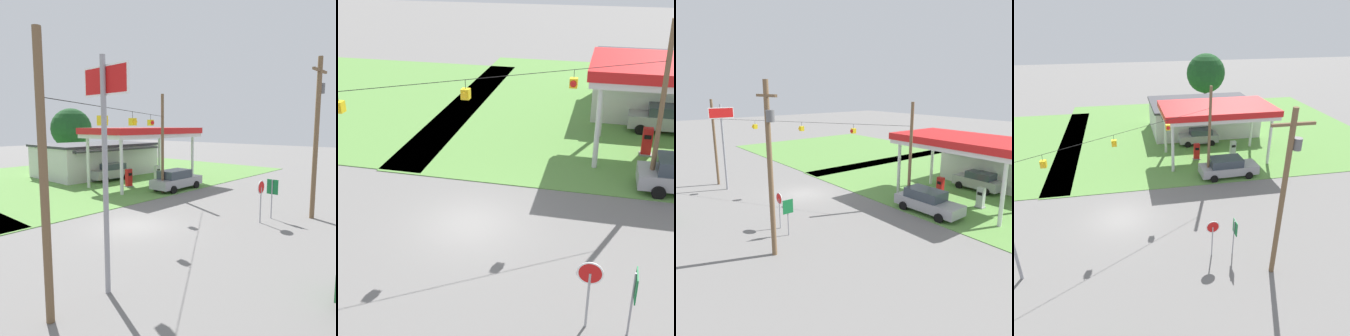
{
  "view_description": "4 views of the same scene",
  "coord_description": "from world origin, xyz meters",
  "views": [
    {
      "loc": [
        -12.01,
        -13.41,
        5.62
      ],
      "look_at": [
        4.8,
        1.73,
        2.7
      ],
      "focal_mm": 35.0,
      "sensor_mm": 36.0,
      "label": 1
    },
    {
      "loc": [
        5.42,
        -16.52,
        11.05
      ],
      "look_at": [
        1.38,
        0.9,
        2.41
      ],
      "focal_mm": 50.0,
      "sensor_mm": 36.0,
      "label": 2
    },
    {
      "loc": [
        24.11,
        -14.11,
        9.16
      ],
      "look_at": [
        3.1,
        2.15,
        2.67
      ],
      "focal_mm": 35.0,
      "sensor_mm": 36.0,
      "label": 3
    },
    {
      "loc": [
        0.64,
        -20.12,
        13.51
      ],
      "look_at": [
        4.86,
        2.17,
        2.59
      ],
      "focal_mm": 35.0,
      "sensor_mm": 36.0,
      "label": 4
    }
  ],
  "objects": [
    {
      "name": "car_at_pumps_front",
      "position": [
        9.57,
        5.06,
        0.93
      ],
      "size": [
        5.24,
        2.21,
        1.8
      ],
      "rotation": [
        0.0,
        0.0,
        0.03
      ],
      "color": "#9E9EA3",
      "rests_on": "ground"
    },
    {
      "name": "gas_station_store",
      "position": [
        10.31,
        17.8,
        1.82
      ],
      "size": [
        12.5,
        8.67,
        3.62
      ],
      "color": "silver",
      "rests_on": "ground"
    },
    {
      "name": "tree_behind_station",
      "position": [
        13.22,
        27.57,
        5.22
      ],
      "size": [
        5.62,
        5.62,
        8.05
      ],
      "color": "#4C3828",
      "rests_on": "ground"
    },
    {
      "name": "car_at_pumps_rear",
      "position": [
        8.87,
        13.34,
        0.92
      ],
      "size": [
        4.33,
        2.15,
        1.78
      ],
      "rotation": [
        0.0,
        0.0,
        3.13
      ],
      "color": "#9E9EA3",
      "rests_on": "ground"
    },
    {
      "name": "utility_pole_main",
      "position": [
        8.42,
        -6.9,
        5.37
      ],
      "size": [
        2.2,
        0.44,
        9.6
      ],
      "color": "brown",
      "rests_on": "ground"
    },
    {
      "name": "grass_verge_station_corner",
      "position": [
        11.57,
        17.82,
        0.02
      ],
      "size": [
        36.0,
        28.0,
        0.04
      ],
      "primitive_type": "cube",
      "color": "#5B8E42",
      "rests_on": "ground"
    },
    {
      "name": "gas_station_canopy",
      "position": [
        9.57,
        9.2,
        4.92
      ],
      "size": [
        10.71,
        6.03,
        5.43
      ],
      "color": "silver",
      "rests_on": "ground"
    },
    {
      "name": "signal_span_gantry",
      "position": [
        0.0,
        -0.01,
        4.4
      ],
      "size": [
        15.73,
        10.24,
        8.18
      ],
      "color": "brown",
      "rests_on": "ground"
    },
    {
      "name": "fuel_pump_near",
      "position": [
        7.68,
        9.2,
        0.79
      ],
      "size": [
        0.71,
        0.56,
        1.67
      ],
      "color": "gray",
      "rests_on": "ground"
    },
    {
      "name": "ground_plane",
      "position": [
        0.0,
        0.0,
        0.0
      ],
      "size": [
        160.0,
        160.0,
        0.0
      ],
      "primitive_type": "plane",
      "color": "slate"
    },
    {
      "name": "route_sign",
      "position": [
        6.68,
        -5.07,
        1.71
      ],
      "size": [
        0.1,
        0.7,
        2.4
      ],
      "color": "gray",
      "rests_on": "ground"
    },
    {
      "name": "stop_sign_roadside",
      "position": [
        5.34,
        -4.99,
        1.81
      ],
      "size": [
        0.8,
        0.08,
        2.5
      ],
      "rotation": [
        0.0,
        0.0,
        3.14
      ],
      "color": "#99999E",
      "rests_on": "ground"
    },
    {
      "name": "fuel_pump_far",
      "position": [
        11.45,
        9.2,
        0.79
      ],
      "size": [
        0.71,
        0.56,
        1.67
      ],
      "color": "gray",
      "rests_on": "ground"
    }
  ]
}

